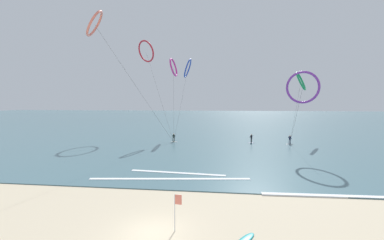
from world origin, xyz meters
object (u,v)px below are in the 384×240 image
surfer_ivory (174,138)px  kite_emerald (301,81)px  kite_crimson (146,51)px  kite_magenta (174,67)px  surfer_navy (251,139)px  kite_coral (95,24)px  kite_cobalt (188,68)px  beach_flag (176,206)px  surfboard_spare (245,240)px  kite_violet (303,87)px  surfer_charcoal (290,140)px

surfer_ivory → kite_emerald: bearing=7.7°
kite_crimson → kite_emerald: bearing=-154.4°
kite_magenta → surfer_navy: bearing=-105.0°
kite_coral → kite_emerald: (31.99, 26.95, -4.59)m
kite_cobalt → beach_flag: 47.46m
surfboard_spare → kite_cobalt: bearing=101.6°
surfer_navy → kite_magenta: 22.99m
surfboard_spare → kite_coral: bearing=139.5°
beach_flag → kite_violet: bearing=58.0°
surfer_charcoal → kite_violet: 12.29m
surfer_charcoal → beach_flag: beach_flag is taller
surfboard_spare → beach_flag: beach_flag is taller
surfer_navy → kite_cobalt: kite_cobalt is taller
kite_magenta → beach_flag: kite_magenta is taller
kite_violet → kite_emerald: kite_emerald is taller
kite_violet → kite_crimson: bearing=-2.0°
surfer_ivory → kite_coral: bearing=-116.4°
kite_coral → kite_violet: kite_coral is taller
surfer_navy → kite_violet: bearing=-166.9°
kite_coral → kite_crimson: 33.17m
surfer_ivory → kite_cobalt: (1.11, 12.77, 15.42)m
kite_violet → kite_emerald: bearing=-73.9°
surfer_navy → beach_flag: size_ratio=0.72×
surfer_ivory → surfer_charcoal: (22.07, 0.00, 0.00)m
surfer_navy → beach_flag: 34.04m
surfer_navy → kite_crimson: size_ratio=0.07×
surfer_ivory → kite_emerald: kite_emerald is taller
kite_magenta → kite_crimson: 12.04m
kite_crimson → surfboard_spare: bearing=148.1°
kite_coral → kite_violet: 29.98m
kite_magenta → surfboard_spare: (11.73, -39.55, -15.63)m
kite_violet → beach_flag: kite_violet is taller
surfer_ivory → kite_cobalt: 20.06m
kite_emerald → beach_flag: 46.21m
kite_cobalt → surfer_charcoal: bearing=58.4°
kite_coral → kite_magenta: size_ratio=1.17×
kite_emerald → surfer_ivory: bearing=133.9°
surfer_navy → beach_flag: beach_flag is taller
surfer_ivory → kite_crimson: (-9.71, 13.92, 19.99)m
surfer_navy → kite_crimson: bearing=39.6°
surfer_charcoal → beach_flag: size_ratio=0.72×
surfer_ivory → beach_flag: bearing=-88.4°
surfer_ivory → kite_cobalt: size_ratio=0.09×
kite_violet → beach_flag: (-15.07, -24.12, -8.58)m
surfer_charcoal → beach_flag: 35.72m
surfboard_spare → kite_emerald: bearing=68.7°
kite_cobalt → surfboard_spare: (9.31, -45.32, -16.20)m
beach_flag → kite_cobalt: bearing=96.6°
surfer_charcoal → surfboard_spare: surfer_charcoal is taller
kite_violet → surfboard_spare: 28.79m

